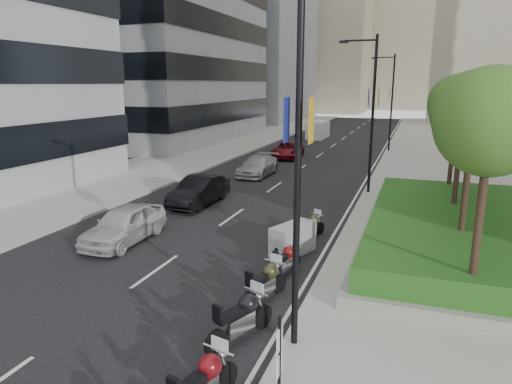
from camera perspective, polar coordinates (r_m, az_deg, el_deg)
The scene contains 28 objects.
ground at distance 12.85m, azimuth -16.27°, elevation -16.98°, with size 160.00×160.00×0.00m, color black.
sidewalk_right at distance 39.42m, azimuth 22.49°, elevation 3.19°, with size 10.00×100.00×0.15m, color #9E9B93.
sidewalk_left at distance 43.61m, azimuth -6.26°, elevation 5.03°, with size 8.00×100.00×0.15m, color #9E9B93.
lane_edge at distance 39.49m, azimuth 14.79°, elevation 3.69°, with size 0.12×100.00×0.01m, color silver.
lane_centre at distance 40.23m, azimuth 7.39°, elevation 4.19°, with size 0.12×100.00×0.01m, color silver.
building_grey_far at distance 85.08m, azimuth -1.92°, elevation 19.24°, with size 22.00×26.00×30.00m, color gray.
building_cream_left at distance 112.13m, azimuth 7.02°, elevation 18.77°, with size 26.00×24.00×34.00m, color #B7AD93.
building_cream_centre at distance 129.55m, azimuth 18.26°, elevation 18.39°, with size 30.00×24.00×38.00m, color #B7AD93.
planter at distance 20.05m, azimuth 27.85°, elevation -5.72°, with size 10.00×14.00×0.40m, color gray.
hedge at distance 19.88m, azimuth 28.04°, elevation -4.08°, with size 9.40×13.40×0.80m, color #195217.
tree_0 at distance 13.00m, azimuth 27.29°, elevation 7.70°, with size 2.80×2.80×6.30m.
tree_1 at distance 16.96m, azimuth 25.60°, elevation 8.87°, with size 2.80×2.80×6.30m.
tree_2 at distance 20.94m, azimuth 24.54°, elevation 9.60°, with size 2.80×2.80×6.30m.
tree_3 at distance 24.92m, azimuth 23.82°, elevation 10.10°, with size 2.80×2.80×6.30m.
lamp_post_0 at distance 10.28m, azimuth 4.47°, elevation 5.98°, with size 2.34×0.45×9.00m.
lamp_post_1 at distance 27.01m, azimuth 14.09°, elevation 10.23°, with size 2.34×0.45×9.00m.
lamp_post_2 at distance 44.94m, azimuth 16.45°, elevation 11.21°, with size 2.34×0.45×9.00m.
parking_sign at distance 8.67m, azimuth 2.93°, elevation -21.29°, with size 0.06×0.32×2.50m.
motorcycle_2 at distance 11.95m, azimuth -1.84°, elevation -15.40°, with size 1.11×2.24×1.18m.
motorcycle_3 at distance 13.86m, azimuth 1.16°, elevation -11.26°, with size 0.92×2.19×1.12m.
motorcycle_4 at distance 15.69m, azimuth 3.73°, elevation -8.57°, with size 0.75×1.92×0.98m.
motorcycle_5 at distance 17.49m, azimuth 4.63°, elevation -5.95°, with size 1.48×2.13×1.20m.
motorcycle_6 at distance 19.41m, azimuth 6.80°, elevation -4.25°, with size 0.96×1.84×0.98m.
car_a at distance 19.53m, azimuth -16.16°, elevation -3.88°, with size 1.79×4.44×1.51m, color silver.
car_b at distance 24.68m, azimuth -7.13°, elevation 0.15°, with size 1.62×4.64×1.53m, color black.
car_c at distance 32.41m, azimuth 0.27°, elevation 3.31°, with size 1.93×4.76×1.38m, color #ACACAE.
car_d at distance 40.27m, azimuth 3.97°, elevation 5.28°, with size 2.32×5.03×1.40m, color maroon.
delivery_van at distance 54.98m, azimuth 7.71°, elevation 7.63°, with size 1.99×4.87×2.02m.
Camera 1 is at (6.79, -8.85, 6.39)m, focal length 32.00 mm.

